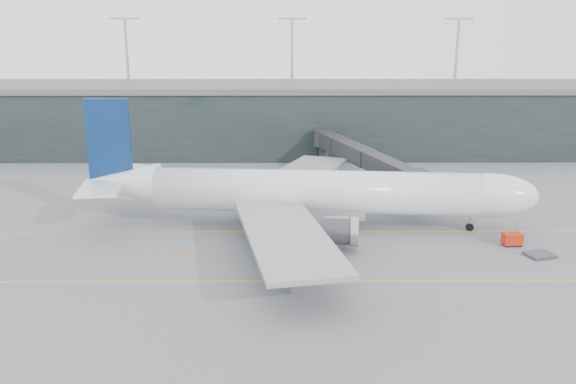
{
  "coord_description": "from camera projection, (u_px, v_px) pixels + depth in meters",
  "views": [
    {
      "loc": [
        3.29,
        -74.43,
        24.07
      ],
      "look_at": [
        3.78,
        -4.0,
        5.46
      ],
      "focal_mm": 35.0,
      "sensor_mm": 36.0,
      "label": 1
    }
  ],
  "objects": [
    {
      "name": "taxiline_a",
      "position": [
        259.0,
        232.0,
        74.22
      ],
      "size": [
        160.0,
        0.25,
        0.02
      ],
      "primitive_type": "cube",
      "color": "gold",
      "rests_on": "ground"
    },
    {
      "name": "gse_cart",
      "position": [
        512.0,
        239.0,
        68.99
      ],
      "size": [
        2.32,
        1.54,
        1.54
      ],
      "rotation": [
        0.0,
        0.0,
        0.04
      ],
      "color": "red",
      "rests_on": "ground"
    },
    {
      "name": "cone_wing_stbd",
      "position": [
        319.0,
        276.0,
        59.31
      ],
      "size": [
        0.45,
        0.45,
        0.72
      ],
      "primitive_type": "cone",
      "color": "#E5400C",
      "rests_on": "ground"
    },
    {
      "name": "jet_bridge",
      "position": [
        359.0,
        151.0,
        101.59
      ],
      "size": [
        15.55,
        45.81,
        7.1
      ],
      "rotation": [
        0.0,
        0.0,
        0.27
      ],
      "color": "#28282D",
      "rests_on": "ground"
    },
    {
      "name": "cone_nose",
      "position": [
        518.0,
        230.0,
        73.74
      ],
      "size": [
        0.45,
        0.45,
        0.72
      ],
      "primitive_type": "cone",
      "color": "orange",
      "rests_on": "ground"
    },
    {
      "name": "taxiline_lead_main",
      "position": [
        294.0,
        187.0,
        97.46
      ],
      "size": [
        0.25,
        60.0,
        0.02
      ],
      "primitive_type": "cube",
      "color": "gold",
      "rests_on": "ground"
    },
    {
      "name": "uld_c",
      "position": [
        270.0,
        195.0,
        89.04
      ],
      "size": [
        2.11,
        1.81,
        1.71
      ],
      "rotation": [
        0.0,
        0.0,
        0.17
      ],
      "color": "#3A393E",
      "rests_on": "ground"
    },
    {
      "name": "main_aircraft",
      "position": [
        312.0,
        193.0,
        75.13
      ],
      "size": [
        61.0,
        57.09,
        17.1
      ],
      "rotation": [
        0.0,
        0.0,
        -0.09
      ],
      "color": "silver",
      "rests_on": "ground"
    },
    {
      "name": "taxiline_b",
      "position": [
        253.0,
        281.0,
        58.75
      ],
      "size": [
        160.0,
        0.25,
        0.02
      ],
      "primitive_type": "cube",
      "color": "gold",
      "rests_on": "ground"
    },
    {
      "name": "cone_tail",
      "position": [
        182.0,
        252.0,
        65.97
      ],
      "size": [
        0.5,
        0.5,
        0.8
      ],
      "primitive_type": "cone",
      "color": "orange",
      "rests_on": "ground"
    },
    {
      "name": "ground",
      "position": [
        261.0,
        223.0,
        78.09
      ],
      "size": [
        320.0,
        320.0,
        0.0
      ],
      "primitive_type": "plane",
      "color": "#55565A",
      "rests_on": "ground"
    },
    {
      "name": "uld_b",
      "position": [
        254.0,
        194.0,
        89.74
      ],
      "size": [
        1.87,
        1.5,
        1.69
      ],
      "rotation": [
        0.0,
        0.0,
        0.01
      ],
      "color": "#3A393E",
      "rests_on": "ground"
    },
    {
      "name": "terminal",
      "position": [
        270.0,
        116.0,
        132.22
      ],
      "size": [
        240.0,
        36.0,
        29.0
      ],
      "color": "black",
      "rests_on": "ground"
    },
    {
      "name": "cone_wing_port",
      "position": [
        325.0,
        202.0,
        87.03
      ],
      "size": [
        0.42,
        0.42,
        0.66
      ],
      "primitive_type": "cone",
      "color": "#E9520C",
      "rests_on": "ground"
    },
    {
      "name": "uld_a",
      "position": [
        240.0,
        198.0,
        86.55
      ],
      "size": [
        2.54,
        2.21,
        1.99
      ],
      "rotation": [
        0.0,
        0.0,
        -0.23
      ],
      "color": "#3A393E",
      "rests_on": "ground"
    },
    {
      "name": "baggage_dolly",
      "position": [
        540.0,
        255.0,
        65.65
      ],
      "size": [
        3.68,
        3.26,
        0.31
      ],
      "primitive_type": "cube",
      "rotation": [
        0.0,
        0.0,
        0.29
      ],
      "color": "#37373C",
      "rests_on": "ground"
    }
  ]
}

